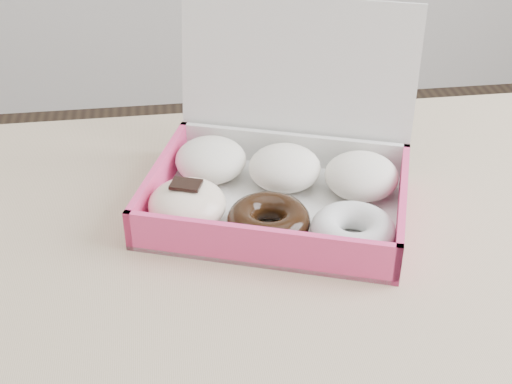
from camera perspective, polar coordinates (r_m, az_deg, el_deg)
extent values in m
cube|color=tan|center=(0.79, -6.77, -8.22)|extent=(1.20, 0.80, 0.04)
cylinder|color=tan|center=(1.41, 16.93, -8.12)|extent=(0.05, 0.05, 0.71)
cube|color=silver|center=(0.87, 1.67, -1.41)|extent=(0.36, 0.31, 0.01)
cube|color=#F23D7B|center=(0.77, 0.23, -4.44)|extent=(0.29, 0.11, 0.05)
cube|color=silver|center=(0.95, 2.88, 3.29)|extent=(0.29, 0.11, 0.05)
cube|color=#F23D7B|center=(0.89, -7.72, 0.90)|extent=(0.08, 0.21, 0.05)
cube|color=#F23D7B|center=(0.85, 11.57, -1.30)|extent=(0.08, 0.21, 0.05)
cube|color=silver|center=(0.93, 3.25, 8.59)|extent=(0.30, 0.14, 0.22)
ellipsoid|color=white|center=(0.92, -3.64, 2.59)|extent=(0.12, 0.12, 0.05)
ellipsoid|color=white|center=(0.90, 2.31, 1.96)|extent=(0.12, 0.12, 0.05)
ellipsoid|color=white|center=(0.89, 8.43, 1.28)|extent=(0.12, 0.12, 0.05)
ellipsoid|color=#F6DEBF|center=(0.83, -5.52, -1.00)|extent=(0.12, 0.12, 0.05)
cube|color=black|center=(0.82, -5.62, 0.61)|extent=(0.04, 0.03, 0.00)
torus|color=black|center=(0.82, 1.01, -2.30)|extent=(0.12, 0.12, 0.03)
torus|color=white|center=(0.81, 7.75, -3.10)|extent=(0.12, 0.12, 0.03)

